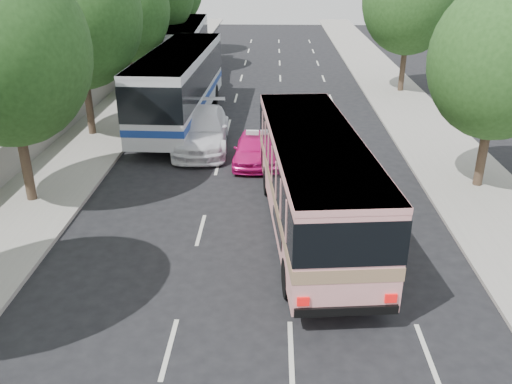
{
  "coord_description": "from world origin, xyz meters",
  "views": [
    {
      "loc": [
        0.5,
        -12.17,
        8.66
      ],
      "look_at": [
        -0.01,
        3.63,
        1.6
      ],
      "focal_mm": 38.0,
      "sensor_mm": 36.0,
      "label": 1
    }
  ],
  "objects_px": {
    "pink_bus": "(314,173)",
    "tour_coach_front": "(180,80)",
    "white_pickup": "(202,130)",
    "pink_taxi": "(253,149)",
    "tour_coach_rear": "(184,43)"
  },
  "relations": [
    {
      "from": "pink_bus",
      "to": "white_pickup",
      "type": "relative_size",
      "value": 1.78
    },
    {
      "from": "white_pickup",
      "to": "tour_coach_rear",
      "type": "distance_m",
      "value": 17.51
    },
    {
      "from": "pink_taxi",
      "to": "tour_coach_front",
      "type": "bearing_deg",
      "value": 126.63
    },
    {
      "from": "white_pickup",
      "to": "tour_coach_front",
      "type": "xyz_separation_m",
      "value": [
        -1.61,
        4.05,
        1.47
      ]
    },
    {
      "from": "white_pickup",
      "to": "pink_bus",
      "type": "bearing_deg",
      "value": -63.86
    },
    {
      "from": "pink_bus",
      "to": "white_pickup",
      "type": "distance_m",
      "value": 9.76
    },
    {
      "from": "pink_bus",
      "to": "white_pickup",
      "type": "xyz_separation_m",
      "value": [
        -4.72,
        8.45,
        -1.23
      ]
    },
    {
      "from": "pink_taxi",
      "to": "white_pickup",
      "type": "distance_m",
      "value": 3.22
    },
    {
      "from": "tour_coach_rear",
      "to": "pink_bus",
      "type": "bearing_deg",
      "value": -75.02
    },
    {
      "from": "pink_taxi",
      "to": "white_pickup",
      "type": "relative_size",
      "value": 0.64
    },
    {
      "from": "white_pickup",
      "to": "tour_coach_rear",
      "type": "height_order",
      "value": "tour_coach_rear"
    },
    {
      "from": "pink_bus",
      "to": "tour_coach_front",
      "type": "distance_m",
      "value": 14.01
    },
    {
      "from": "pink_bus",
      "to": "pink_taxi",
      "type": "distance_m",
      "value": 6.96
    },
    {
      "from": "pink_bus",
      "to": "tour_coach_rear",
      "type": "bearing_deg",
      "value": 102.19
    },
    {
      "from": "pink_taxi",
      "to": "white_pickup",
      "type": "xyz_separation_m",
      "value": [
        -2.5,
        2.02,
        0.22
      ]
    }
  ]
}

